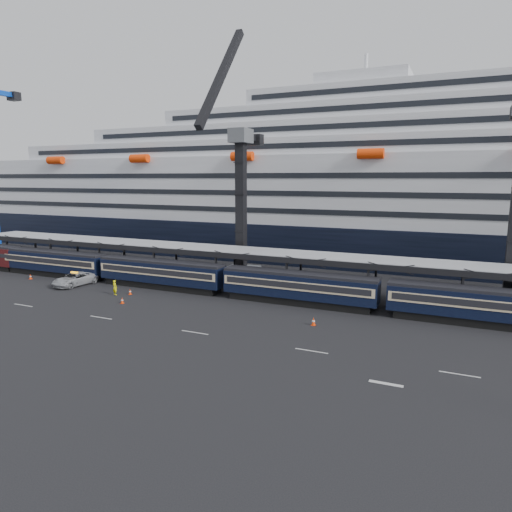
# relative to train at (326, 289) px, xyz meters

# --- Properties ---
(ground) EXTENTS (260.00, 260.00, 0.00)m
(ground) POSITION_rel_train_xyz_m (4.65, -10.00, -2.20)
(ground) COLOR black
(ground) RESTS_ON ground
(lane_markings) EXTENTS (111.00, 4.27, 0.02)m
(lane_markings) POSITION_rel_train_xyz_m (12.80, -15.23, -2.19)
(lane_markings) COLOR beige
(lane_markings) RESTS_ON ground
(train) EXTENTS (133.05, 3.00, 4.05)m
(train) POSITION_rel_train_xyz_m (0.00, 0.00, 0.00)
(train) COLOR black
(train) RESTS_ON ground
(canopy) EXTENTS (130.00, 6.25, 5.53)m
(canopy) POSITION_rel_train_xyz_m (4.65, 4.00, 3.05)
(canopy) COLOR #A0A2A9
(canopy) RESTS_ON ground
(cruise_ship) EXTENTS (214.09, 28.84, 34.00)m
(cruise_ship) POSITION_rel_train_xyz_m (3.57, 35.99, 10.14)
(cruise_ship) COLOR black
(cruise_ship) RESTS_ON ground
(crane_dark_near) EXTENTS (4.50, 17.75, 35.08)m
(crane_dark_near) POSITION_rel_train_xyz_m (-15.35, 8.59, 9.73)
(crane_dark_near) COLOR #4B4E53
(crane_dark_near) RESTS_ON ground
(pickup_truck) EXTENTS (3.58, 6.78, 1.82)m
(pickup_truck) POSITION_rel_train_xyz_m (-35.55, -3.69, -1.29)
(pickup_truck) COLOR #9D9FA4
(pickup_truck) RESTS_ON ground
(worker) EXTENTS (0.80, 0.60, 1.96)m
(worker) POSITION_rel_train_xyz_m (-26.67, -5.58, -1.22)
(worker) COLOR #FFF60D
(worker) RESTS_ON ground
(traffic_cone_a) EXTENTS (0.40, 0.40, 0.79)m
(traffic_cone_a) POSITION_rel_train_xyz_m (-44.82, -3.36, -1.81)
(traffic_cone_a) COLOR #FF3B08
(traffic_cone_a) RESTS_ON ground
(traffic_cone_b) EXTENTS (0.39, 0.39, 0.77)m
(traffic_cone_b) POSITION_rel_train_xyz_m (-25.01, -4.62, -1.82)
(traffic_cone_b) COLOR #FF3B08
(traffic_cone_b) RESTS_ON ground
(traffic_cone_c) EXTENTS (0.39, 0.39, 0.78)m
(traffic_cone_c) POSITION_rel_train_xyz_m (-23.06, -8.48, -1.82)
(traffic_cone_c) COLOR #FF3B08
(traffic_cone_c) RESTS_ON ground
(traffic_cone_d) EXTENTS (0.44, 0.44, 0.87)m
(traffic_cone_d) POSITION_rel_train_xyz_m (0.71, -7.06, -1.77)
(traffic_cone_d) COLOR #FF3B08
(traffic_cone_d) RESTS_ON ground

